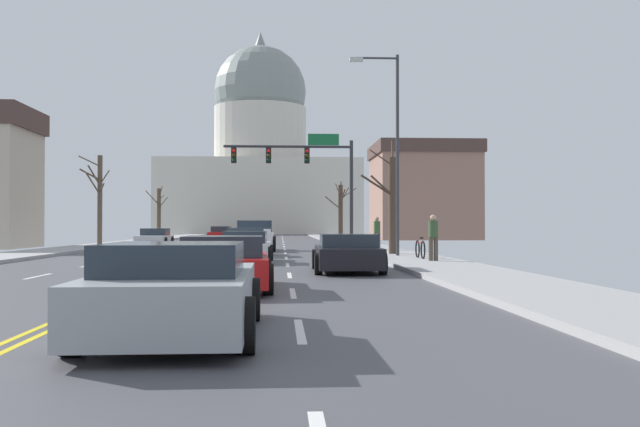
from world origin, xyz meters
TOP-DOWN VIEW (x-y plane):
  - ground at (0.00, -0.00)m, footprint 20.00×180.00m
  - signal_gantry at (4.79, 14.13)m, footprint 7.91×0.41m
  - street_lamp_right at (7.95, 0.87)m, footprint 2.10×0.24m
  - capitol_building at (0.00, 84.96)m, footprint 31.68×18.06m
  - pickup_truck_near_00 at (1.81, 10.69)m, footprint 2.37×5.22m
  - sedan_near_01 at (1.66, 4.10)m, footprint 2.14×4.58m
  - sedan_near_02 at (1.93, -1.50)m, footprint 2.05×4.23m
  - sedan_near_03 at (5.28, -7.09)m, footprint 2.14×4.53m
  - sedan_near_04 at (2.00, -12.84)m, footprint 2.22×4.38m
  - sedan_near_05 at (1.89, -19.29)m, footprint 2.13×4.36m
  - sedan_oncoming_00 at (-5.20, 19.16)m, footprint 2.11×4.65m
  - sedan_oncoming_01 at (-1.70, 30.54)m, footprint 2.05×4.69m
  - flank_building_01 at (17.49, 40.38)m, footprint 9.98×10.10m
  - bare_tree_00 at (8.12, 27.74)m, footprint 2.69×2.67m
  - bare_tree_01 at (-8.63, 18.08)m, footprint 2.20×1.24m
  - bare_tree_02 at (8.28, 2.80)m, footprint 1.98×1.49m
  - bare_tree_03 at (-8.64, 40.69)m, footprint 2.20×1.68m
  - pedestrian_00 at (8.76, -3.44)m, footprint 0.35×0.34m
  - pedestrian_01 at (8.24, 7.45)m, footprint 0.35×0.34m
  - bicycle_parked at (8.70, -1.40)m, footprint 0.12×1.77m

SIDE VIEW (x-z plane):
  - ground at x=0.00m, z-range -0.08..0.12m
  - bicycle_parked at x=8.70m, z-range 0.06..0.91m
  - sedan_near_03 at x=5.28m, z-range -0.03..1.13m
  - sedan_near_02 at x=1.93m, z-range -0.04..1.16m
  - sedan_oncoming_00 at x=-5.20m, z-range -0.04..1.17m
  - sedan_near_04 at x=2.00m, z-range -0.03..1.16m
  - sedan_near_05 at x=1.89m, z-range -0.02..1.18m
  - sedan_near_01 at x=1.66m, z-range -0.05..1.25m
  - sedan_oncoming_01 at x=-1.70m, z-range -0.05..1.27m
  - pickup_truck_near_00 at x=1.81m, z-range -0.09..1.59m
  - pedestrian_00 at x=8.76m, z-range 0.23..1.90m
  - pedestrian_01 at x=8.24m, z-range 0.24..1.95m
  - bare_tree_02 at x=8.28m, z-range -0.11..5.12m
  - bare_tree_00 at x=8.12m, z-range 0.19..4.91m
  - bare_tree_03 at x=-8.64m, z-range 0.12..5.19m
  - bare_tree_01 at x=-8.63m, z-range 0.32..6.19m
  - flank_building_01 at x=17.49m, z-range 0.04..9.54m
  - signal_gantry at x=4.79m, z-range 1.66..8.54m
  - street_lamp_right at x=7.95m, z-range 0.86..9.37m
  - capitol_building at x=0.00m, z-range -4.18..28.73m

